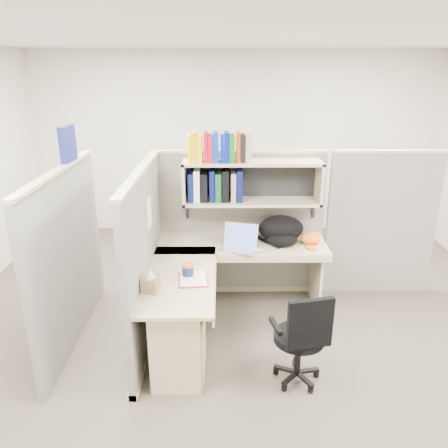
{
  "coord_description": "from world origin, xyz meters",
  "views": [
    {
      "loc": [
        -0.21,
        -3.61,
        2.44
      ],
      "look_at": [
        -0.19,
        0.25,
        1.05
      ],
      "focal_mm": 35.0,
      "sensor_mm": 36.0,
      "label": 1
    }
  ],
  "objects_px": {
    "backpack": "(282,231)",
    "snack_canister": "(188,270)",
    "desk": "(199,311)",
    "laptop": "(238,238)",
    "task_chair": "(300,352)"
  },
  "relations": [
    {
      "from": "backpack",
      "to": "snack_canister",
      "type": "height_order",
      "value": "backpack"
    },
    {
      "from": "desk",
      "to": "laptop",
      "type": "xyz_separation_m",
      "value": [
        0.36,
        0.66,
        0.41
      ]
    },
    {
      "from": "desk",
      "to": "snack_canister",
      "type": "distance_m",
      "value": 0.37
    },
    {
      "from": "laptop",
      "to": "snack_canister",
      "type": "distance_m",
      "value": 0.73
    },
    {
      "from": "desk",
      "to": "laptop",
      "type": "relative_size",
      "value": 5.1
    },
    {
      "from": "desk",
      "to": "laptop",
      "type": "bearing_deg",
      "value": 61.27
    },
    {
      "from": "snack_canister",
      "to": "backpack",
      "type": "bearing_deg",
      "value": 38.86
    },
    {
      "from": "backpack",
      "to": "snack_canister",
      "type": "distance_m",
      "value": 1.17
    },
    {
      "from": "snack_canister",
      "to": "desk",
      "type": "bearing_deg",
      "value": -47.72
    },
    {
      "from": "task_chair",
      "to": "laptop",
      "type": "bearing_deg",
      "value": 113.22
    },
    {
      "from": "desk",
      "to": "snack_canister",
      "type": "relative_size",
      "value": 16.36
    },
    {
      "from": "desk",
      "to": "task_chair",
      "type": "height_order",
      "value": "task_chair"
    },
    {
      "from": "backpack",
      "to": "snack_canister",
      "type": "relative_size",
      "value": 4.36
    },
    {
      "from": "desk",
      "to": "snack_canister",
      "type": "height_order",
      "value": "snack_canister"
    },
    {
      "from": "backpack",
      "to": "snack_canister",
      "type": "xyz_separation_m",
      "value": [
        -0.91,
        -0.74,
        -0.08
      ]
    }
  ]
}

